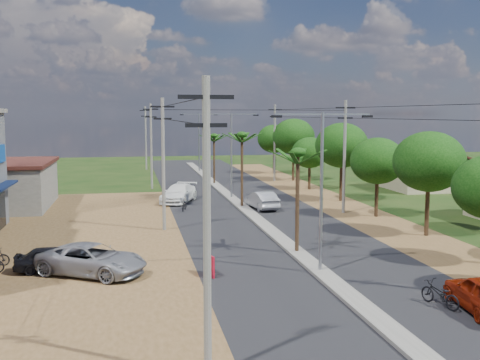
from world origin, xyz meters
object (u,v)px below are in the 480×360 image
(car_parked_dark, at_px, (53,259))
(moto_rider_east, at_px, (440,295))
(car_white_far, at_px, (179,194))
(car_silver_mid, at_px, (262,200))
(roadside_sign, at_px, (209,265))
(car_parked_silver, at_px, (92,260))

(car_parked_dark, bearing_deg, moto_rider_east, -117.45)
(car_white_far, xyz_separation_m, moto_rider_east, (8.21, -29.55, -0.28))
(car_silver_mid, bearing_deg, car_parked_dark, 40.72)
(moto_rider_east, height_order, roadside_sign, roadside_sign)
(car_parked_silver, height_order, car_parked_dark, car_parked_silver)
(car_silver_mid, xyz_separation_m, car_parked_dark, (-14.58, -16.22, -0.11))
(car_parked_silver, relative_size, car_parked_dark, 1.47)
(car_silver_mid, height_order, car_white_far, car_white_far)
(moto_rider_east, bearing_deg, car_silver_mid, -104.02)
(car_silver_mid, distance_m, moto_rider_east, 24.78)
(car_parked_dark, bearing_deg, roadside_sign, -106.37)
(car_white_far, relative_size, car_parked_dark, 1.46)
(car_parked_silver, height_order, roadside_sign, car_parked_silver)
(car_silver_mid, distance_m, car_parked_dark, 21.81)
(car_parked_dark, bearing_deg, car_parked_silver, -117.33)
(car_silver_mid, height_order, roadside_sign, car_silver_mid)
(car_white_far, bearing_deg, roadside_sign, -68.64)
(car_parked_dark, bearing_deg, car_white_far, -20.93)
(car_white_far, bearing_deg, car_parked_silver, -82.91)
(car_parked_dark, distance_m, moto_rider_east, 18.38)
(car_parked_dark, bearing_deg, car_silver_mid, -41.88)
(car_silver_mid, relative_size, car_parked_silver, 0.82)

